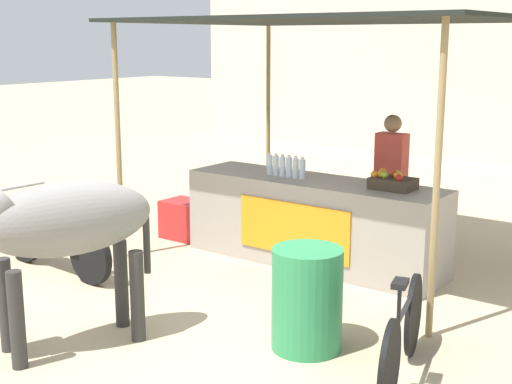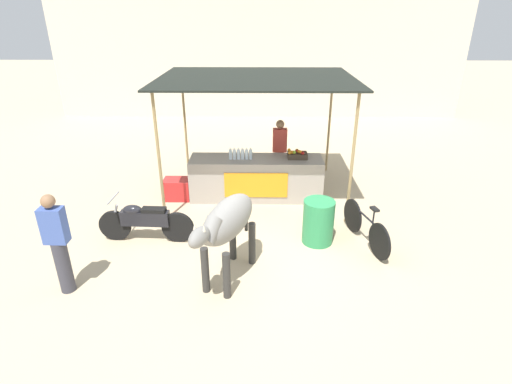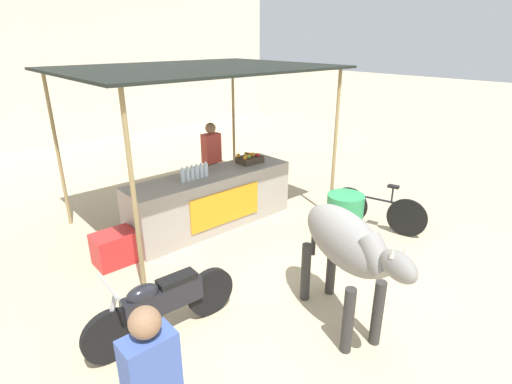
{
  "view_description": "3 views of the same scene",
  "coord_description": "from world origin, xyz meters",
  "px_view_note": "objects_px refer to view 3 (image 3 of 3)",
  "views": [
    {
      "loc": [
        4.12,
        -4.37,
        2.5
      ],
      "look_at": [
        -0.11,
        1.27,
        0.97
      ],
      "focal_mm": 50.0,
      "sensor_mm": 36.0,
      "label": 1
    },
    {
      "loc": [
        0.1,
        -6.28,
        4.02
      ],
      "look_at": [
        0.02,
        0.64,
        0.84
      ],
      "focal_mm": 28.0,
      "sensor_mm": 36.0,
      "label": 2
    },
    {
      "loc": [
        -3.69,
        -3.15,
        3.14
      ],
      "look_at": [
        0.18,
        1.24,
        0.86
      ],
      "focal_mm": 28.0,
      "sensor_mm": 36.0,
      "label": 3
    }
  ],
  "objects_px": {
    "cooler_box": "(115,248)",
    "stall_counter": "(212,200)",
    "vendor_behind_counter": "(212,164)",
    "motorcycle_parked": "(162,303)",
    "bicycle_leaning": "(377,210)",
    "cow": "(346,245)",
    "water_barrel": "(344,220)",
    "fruit_crate": "(250,159)"
  },
  "relations": [
    {
      "from": "fruit_crate",
      "to": "water_barrel",
      "type": "bearing_deg",
      "value": -82.66
    },
    {
      "from": "water_barrel",
      "to": "cow",
      "type": "height_order",
      "value": "cow"
    },
    {
      "from": "water_barrel",
      "to": "motorcycle_parked",
      "type": "height_order",
      "value": "motorcycle_parked"
    },
    {
      "from": "fruit_crate",
      "to": "cow",
      "type": "distance_m",
      "value": 3.44
    },
    {
      "from": "fruit_crate",
      "to": "cow",
      "type": "relative_size",
      "value": 0.24
    },
    {
      "from": "cow",
      "to": "bicycle_leaning",
      "type": "xyz_separation_m",
      "value": [
        2.46,
        1.11,
        -0.68
      ]
    },
    {
      "from": "vendor_behind_counter",
      "to": "bicycle_leaning",
      "type": "distance_m",
      "value": 3.18
    },
    {
      "from": "cow",
      "to": "motorcycle_parked",
      "type": "height_order",
      "value": "cow"
    },
    {
      "from": "water_barrel",
      "to": "bicycle_leaning",
      "type": "height_order",
      "value": "bicycle_leaning"
    },
    {
      "from": "stall_counter",
      "to": "vendor_behind_counter",
      "type": "xyz_separation_m",
      "value": [
        0.56,
        0.75,
        0.37
      ]
    },
    {
      "from": "water_barrel",
      "to": "vendor_behind_counter",
      "type": "bearing_deg",
      "value": 102.91
    },
    {
      "from": "cooler_box",
      "to": "bicycle_leaning",
      "type": "distance_m",
      "value": 4.32
    },
    {
      "from": "cooler_box",
      "to": "cow",
      "type": "relative_size",
      "value": 0.33
    },
    {
      "from": "cow",
      "to": "bicycle_leaning",
      "type": "relative_size",
      "value": 1.13
    },
    {
      "from": "bicycle_leaning",
      "to": "cow",
      "type": "bearing_deg",
      "value": -155.79
    },
    {
      "from": "vendor_behind_counter",
      "to": "motorcycle_parked",
      "type": "bearing_deg",
      "value": -134.11
    },
    {
      "from": "bicycle_leaning",
      "to": "motorcycle_parked",
      "type": "bearing_deg",
      "value": 179.18
    },
    {
      "from": "water_barrel",
      "to": "stall_counter",
      "type": "bearing_deg",
      "value": 121.09
    },
    {
      "from": "fruit_crate",
      "to": "motorcycle_parked",
      "type": "distance_m",
      "value": 3.65
    },
    {
      "from": "cooler_box",
      "to": "water_barrel",
      "type": "xyz_separation_m",
      "value": [
        3.0,
        -1.86,
        0.18
      ]
    },
    {
      "from": "stall_counter",
      "to": "cow",
      "type": "bearing_deg",
      "value": -97.5
    },
    {
      "from": "vendor_behind_counter",
      "to": "motorcycle_parked",
      "type": "relative_size",
      "value": 0.92
    },
    {
      "from": "fruit_crate",
      "to": "vendor_behind_counter",
      "type": "relative_size",
      "value": 0.27
    },
    {
      "from": "fruit_crate",
      "to": "cow",
      "type": "xyz_separation_m",
      "value": [
        -1.33,
        -3.17,
        -0.0
      ]
    },
    {
      "from": "water_barrel",
      "to": "cooler_box",
      "type": "bearing_deg",
      "value": 148.24
    },
    {
      "from": "stall_counter",
      "to": "cow",
      "type": "distance_m",
      "value": 3.2
    },
    {
      "from": "stall_counter",
      "to": "cooler_box",
      "type": "distance_m",
      "value": 1.84
    },
    {
      "from": "fruit_crate",
      "to": "bicycle_leaning",
      "type": "height_order",
      "value": "fruit_crate"
    },
    {
      "from": "water_barrel",
      "to": "cow",
      "type": "bearing_deg",
      "value": -143.76
    },
    {
      "from": "water_barrel",
      "to": "motorcycle_parked",
      "type": "xyz_separation_m",
      "value": [
        -3.25,
        0.0,
        0.0
      ]
    },
    {
      "from": "cow",
      "to": "fruit_crate",
      "type": "bearing_deg",
      "value": 67.24
    },
    {
      "from": "cooler_box",
      "to": "fruit_crate",
      "type": "bearing_deg",
      "value": 3.14
    },
    {
      "from": "cooler_box",
      "to": "stall_counter",
      "type": "bearing_deg",
      "value": 3.05
    },
    {
      "from": "vendor_behind_counter",
      "to": "cow",
      "type": "height_order",
      "value": "vendor_behind_counter"
    },
    {
      "from": "motorcycle_parked",
      "to": "fruit_crate",
      "type": "bearing_deg",
      "value": 33.91
    },
    {
      "from": "stall_counter",
      "to": "vendor_behind_counter",
      "type": "relative_size",
      "value": 1.82
    },
    {
      "from": "fruit_crate",
      "to": "water_barrel",
      "type": "xyz_separation_m",
      "value": [
        0.26,
        -2.01,
        -0.61
      ]
    },
    {
      "from": "fruit_crate",
      "to": "vendor_behind_counter",
      "type": "xyz_separation_m",
      "value": [
        -0.36,
        0.7,
        -0.19
      ]
    },
    {
      "from": "fruit_crate",
      "to": "bicycle_leaning",
      "type": "relative_size",
      "value": 0.27
    },
    {
      "from": "cow",
      "to": "stall_counter",
      "type": "bearing_deg",
      "value": 82.5
    },
    {
      "from": "vendor_behind_counter",
      "to": "motorcycle_parked",
      "type": "distance_m",
      "value": 3.8
    },
    {
      "from": "vendor_behind_counter",
      "to": "cow",
      "type": "bearing_deg",
      "value": -104.05
    }
  ]
}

